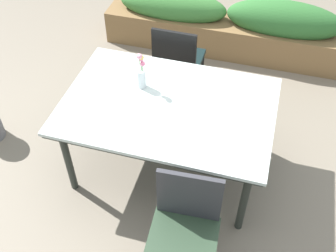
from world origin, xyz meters
The scene contains 6 objects.
ground_plane centered at (0.00, 0.00, 0.00)m, with size 12.00×12.00×0.00m, color #756B5B.
dining_table centered at (-0.06, -0.06, 0.66)m, with size 1.58×1.07×0.72m.
chair_far_side centered at (-0.21, 0.79, 0.50)m, with size 0.43×0.43×0.87m.
chair_near_right centered at (0.29, -0.91, 0.52)m, with size 0.46×0.46×0.89m.
flower_vase centered at (-0.31, 0.08, 0.85)m, with size 0.07×0.07×0.32m.
planter_box centered at (0.09, 1.77, 0.32)m, with size 2.70×0.44×0.70m.
Camera 1 is at (0.55, -2.22, 2.79)m, focal length 43.79 mm.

